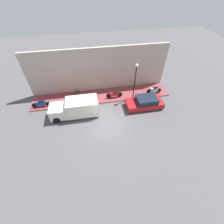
{
  "coord_description": "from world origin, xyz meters",
  "views": [
    {
      "loc": [
        -9.76,
        1.35,
        11.42
      ],
      "look_at": [
        1.19,
        -0.63,
        0.6
      ],
      "focal_mm": 24.0,
      "sensor_mm": 36.0,
      "label": 1
    }
  ],
  "objects_px": {
    "parked_car": "(145,102)",
    "scooter_silver": "(154,90)",
    "delivery_van": "(75,108)",
    "motorcycle_red": "(114,94)",
    "cafe_chair": "(77,92)",
    "streetlamp": "(136,76)",
    "motorcycle_blue": "(41,103)"
  },
  "relations": [
    {
      "from": "scooter_silver",
      "to": "cafe_chair",
      "type": "bearing_deg",
      "value": 82.2
    },
    {
      "from": "parked_car",
      "to": "streetlamp",
      "type": "distance_m",
      "value": 3.12
    },
    {
      "from": "motorcycle_blue",
      "to": "scooter_silver",
      "type": "distance_m",
      "value": 13.27
    },
    {
      "from": "motorcycle_blue",
      "to": "streetlamp",
      "type": "height_order",
      "value": "streetlamp"
    },
    {
      "from": "scooter_silver",
      "to": "streetlamp",
      "type": "bearing_deg",
      "value": 97.39
    },
    {
      "from": "motorcycle_blue",
      "to": "cafe_chair",
      "type": "height_order",
      "value": "cafe_chair"
    },
    {
      "from": "scooter_silver",
      "to": "motorcycle_red",
      "type": "height_order",
      "value": "scooter_silver"
    },
    {
      "from": "motorcycle_red",
      "to": "streetlamp",
      "type": "bearing_deg",
      "value": -101.01
    },
    {
      "from": "motorcycle_blue",
      "to": "delivery_van",
      "type": "bearing_deg",
      "value": -116.39
    },
    {
      "from": "delivery_van",
      "to": "motorcycle_red",
      "type": "xyz_separation_m",
      "value": [
        2.07,
        -4.52,
        -0.41
      ]
    },
    {
      "from": "delivery_van",
      "to": "cafe_chair",
      "type": "distance_m",
      "value": 3.29
    },
    {
      "from": "parked_car",
      "to": "cafe_chair",
      "type": "distance_m",
      "value": 8.09
    },
    {
      "from": "parked_car",
      "to": "delivery_van",
      "type": "xyz_separation_m",
      "value": [
        0.07,
        7.56,
        0.35
      ]
    },
    {
      "from": "streetlamp",
      "to": "cafe_chair",
      "type": "distance_m",
      "value": 7.16
    },
    {
      "from": "motorcycle_blue",
      "to": "scooter_silver",
      "type": "bearing_deg",
      "value": -89.51
    },
    {
      "from": "motorcycle_red",
      "to": "cafe_chair",
      "type": "xyz_separation_m",
      "value": [
        1.2,
        4.33,
        0.09
      ]
    },
    {
      "from": "parked_car",
      "to": "motorcycle_red",
      "type": "distance_m",
      "value": 3.72
    },
    {
      "from": "scooter_silver",
      "to": "streetlamp",
      "type": "distance_m",
      "value": 3.72
    },
    {
      "from": "scooter_silver",
      "to": "cafe_chair",
      "type": "xyz_separation_m",
      "value": [
        1.27,
        9.27,
        0.04
      ]
    },
    {
      "from": "parked_car",
      "to": "cafe_chair",
      "type": "xyz_separation_m",
      "value": [
        3.34,
        7.37,
        0.02
      ]
    },
    {
      "from": "streetlamp",
      "to": "cafe_chair",
      "type": "relative_size",
      "value": 4.63
    },
    {
      "from": "motorcycle_blue",
      "to": "scooter_silver",
      "type": "relative_size",
      "value": 1.08
    },
    {
      "from": "streetlamp",
      "to": "motorcycle_red",
      "type": "bearing_deg",
      "value": 78.99
    },
    {
      "from": "parked_car",
      "to": "scooter_silver",
      "type": "xyz_separation_m",
      "value": [
        2.07,
        -1.9,
        -0.02
      ]
    },
    {
      "from": "streetlamp",
      "to": "cafe_chair",
      "type": "height_order",
      "value": "streetlamp"
    },
    {
      "from": "scooter_silver",
      "to": "delivery_van",
      "type": "bearing_deg",
      "value": 101.94
    },
    {
      "from": "scooter_silver",
      "to": "motorcycle_red",
      "type": "bearing_deg",
      "value": 89.17
    },
    {
      "from": "parked_car",
      "to": "scooter_silver",
      "type": "distance_m",
      "value": 2.81
    },
    {
      "from": "delivery_van",
      "to": "motorcycle_red",
      "type": "relative_size",
      "value": 2.55
    },
    {
      "from": "parked_car",
      "to": "streetlamp",
      "type": "relative_size",
      "value": 0.94
    },
    {
      "from": "parked_car",
      "to": "motorcycle_blue",
      "type": "height_order",
      "value": "parked_car"
    },
    {
      "from": "motorcycle_blue",
      "to": "scooter_silver",
      "type": "xyz_separation_m",
      "value": [
        0.11,
        -13.27,
        0.04
      ]
    }
  ]
}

